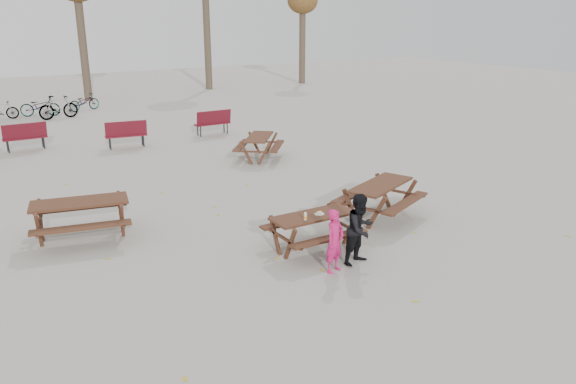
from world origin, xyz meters
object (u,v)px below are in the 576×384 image
food_tray (319,214)px  child (335,241)px  adult (360,229)px  picnic_table_east (380,201)px  picnic_table_far (259,148)px  picnic_table_north (81,220)px  soda_bottle (305,217)px  main_picnic_table (313,223)px

food_tray → child: child is taller
food_tray → adult: adult is taller
picnic_table_east → picnic_table_far: 6.66m
picnic_table_north → picnic_table_far: bearing=43.8°
soda_bottle → picnic_table_north: 5.02m
picnic_table_north → picnic_table_far: size_ratio=1.11×
soda_bottle → food_tray: bearing=13.9°
child → picnic_table_far: 9.06m
picnic_table_far → picnic_table_north: bearing=160.8°
soda_bottle → picnic_table_east: bearing=18.4°
food_tray → soda_bottle: size_ratio=1.06×
child → adult: bearing=-13.9°
picnic_table_far → picnic_table_east: bearing=-143.7°
food_tray → adult: bearing=-72.4°
main_picnic_table → food_tray: 0.24m
main_picnic_table → adult: bearing=-68.9°
child → picnic_table_east: 3.32m
food_tray → child: size_ratio=0.14×
main_picnic_table → soda_bottle: 0.45m
child → picnic_table_far: child is taller
main_picnic_table → picnic_table_east: picnic_table_east is taller
soda_bottle → adult: 1.15m
soda_bottle → child: child is taller
picnic_table_far → soda_bottle: bearing=-163.3°
picnic_table_east → picnic_table_far: bearing=65.0°
child → adult: size_ratio=0.88×
child → adult: (0.66, 0.06, 0.09)m
main_picnic_table → picnic_table_east: 2.60m
child → picnic_table_north: bearing=112.6°
food_tray → picnic_table_east: (2.39, 0.83, -0.36)m
adult → picnic_table_far: size_ratio=0.79×
picnic_table_north → picnic_table_far: 8.03m
food_tray → picnic_table_north: size_ratio=0.09×
food_tray → picnic_table_far: (2.69, 7.49, -0.40)m
main_picnic_table → child: (-0.25, -1.12, 0.05)m
main_picnic_table → soda_bottle: bearing=-149.7°
soda_bottle → picnic_table_far: (3.11, 7.59, -0.45)m
picnic_table_far → main_picnic_table: bearing=-161.7°
child → picnic_table_far: (3.04, 8.53, -0.24)m
soda_bottle → picnic_table_far: 8.21m
food_tray → main_picnic_table: bearing=140.4°
soda_bottle → adult: size_ratio=0.12×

